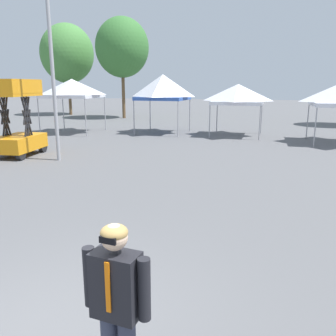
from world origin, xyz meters
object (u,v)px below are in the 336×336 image
person_foreground (117,304)px  tree_behind_tents_right (122,48)px  light_pole_near_lift (49,28)px  canopy_tent_behind_right (72,88)px  canopy_tent_far_left (238,94)px  scissor_lift (17,132)px  tree_behind_tents_left (67,54)px  canopy_tent_center (163,87)px

person_foreground → tree_behind_tents_right: size_ratio=0.21×
person_foreground → light_pole_near_lift: bearing=124.4°
canopy_tent_behind_right → light_pole_near_lift: light_pole_near_lift is taller
canopy_tent_far_left → person_foreground: bearing=-89.4°
scissor_lift → tree_behind_tents_left: (-8.54, 19.08, 4.80)m
canopy_tent_far_left → tree_behind_tents_right: 14.16m
canopy_tent_far_left → canopy_tent_behind_right: bearing=-173.1°
canopy_tent_center → canopy_tent_behind_right: bearing=-166.4°
person_foreground → tree_behind_tents_left: bearing=120.6°
canopy_tent_behind_right → person_foreground: 19.82m
canopy_tent_center → light_pole_near_lift: 9.26m
canopy_tent_behind_right → light_pole_near_lift: (3.54, -7.53, 2.21)m
tree_behind_tents_right → tree_behind_tents_left: size_ratio=0.99×
canopy_tent_behind_right → person_foreground: size_ratio=1.82×
person_foreground → tree_behind_tents_right: tree_behind_tents_right is taller
canopy_tent_behind_right → tree_behind_tents_right: bearing=93.8°
canopy_tent_far_left → tree_behind_tents_right: size_ratio=0.35×
tree_behind_tents_right → tree_behind_tents_left: (-6.45, 1.99, -0.20)m
canopy_tent_behind_right → canopy_tent_far_left: bearing=6.9°
canopy_tent_behind_right → tree_behind_tents_right: tree_behind_tents_right is taller
canopy_tent_behind_right → tree_behind_tents_left: bearing=120.8°
canopy_tent_behind_right → canopy_tent_far_left: size_ratio=1.10×
scissor_lift → person_foreground: size_ratio=1.75×
canopy_tent_far_left → tree_behind_tents_left: size_ratio=0.34×
tree_behind_tents_left → canopy_tent_behind_right: bearing=-59.2°
canopy_tent_far_left → tree_behind_tents_left: 20.37m
tree_behind_tents_right → tree_behind_tents_left: tree_behind_tents_left is taller
person_foreground → light_pole_near_lift: (-6.49, 9.49, 3.87)m
person_foreground → light_pole_near_lift: 12.13m
scissor_lift → light_pole_near_lift: bearing=-10.9°
canopy_tent_behind_right → scissor_lift: canopy_tent_behind_right is taller
canopy_tent_center → light_pole_near_lift: light_pole_near_lift is taller
canopy_tent_far_left → tree_behind_tents_right: (-10.50, 8.78, 3.63)m
canopy_tent_behind_right → scissor_lift: 7.46m
scissor_lift → person_foreground: scissor_lift is taller
person_foreground → tree_behind_tents_right: bearing=111.6°
person_foreground → light_pole_near_lift: light_pole_near_lift is taller
canopy_tent_behind_right → scissor_lift: (1.42, -7.12, -1.68)m
scissor_lift → tree_behind_tents_left: size_ratio=0.36×
canopy_tent_behind_right → light_pole_near_lift: size_ratio=0.37×
scissor_lift → tree_behind_tents_right: size_ratio=0.37×
canopy_tent_center → canopy_tent_far_left: bearing=-1.4°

